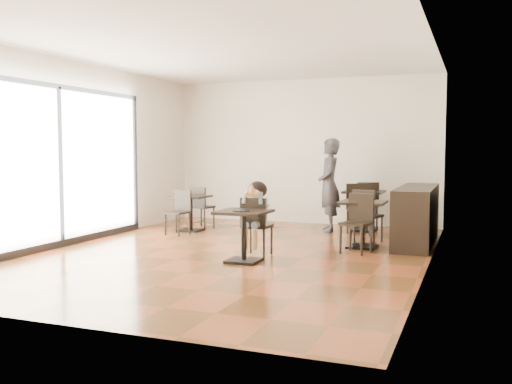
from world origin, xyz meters
The scene contains 23 objects.
floor centered at (0.00, 0.00, 0.00)m, with size 6.00×8.00×0.01m, color brown.
ceiling centered at (0.00, 0.00, 3.20)m, with size 6.00×8.00×0.01m, color silver.
wall_back centered at (0.00, 4.00, 1.60)m, with size 6.00×0.01×3.20m, color white.
wall_front centered at (0.00, -4.00, 1.60)m, with size 6.00×0.01×3.20m, color white.
wall_left centered at (-3.00, 0.00, 1.60)m, with size 0.01×8.00×3.20m, color white.
wall_right centered at (3.00, 0.00, 1.60)m, with size 0.01×8.00×3.20m, color white.
storefront_window centered at (-2.97, -0.50, 1.40)m, with size 0.04×4.50×2.60m, color white.
child_table centered at (0.44, -0.60, 0.38)m, with size 0.72×0.72×0.76m, color black, non-canonical shape.
child_chair centered at (0.44, -0.05, 0.46)m, with size 0.41×0.41×0.92m, color black, non-canonical shape.
child centered at (0.44, -0.05, 0.58)m, with size 0.41×0.58×1.16m, color slate, non-canonical shape.
plate centered at (0.44, -0.70, 0.77)m, with size 0.26×0.26×0.02m, color black.
pizza_slice centered at (0.44, -0.24, 1.00)m, with size 0.27×0.21×0.06m, color tan, non-canonical shape.
adult_patron centered at (0.85, 2.92, 0.94)m, with size 0.68×0.45×1.87m, color #39393D.
cafe_table_mid centered at (1.84, 1.24, 0.39)m, with size 0.75×0.75×0.79m, color black, non-canonical shape.
cafe_table_left centered at (-1.76, 1.94, 0.36)m, with size 0.68×0.68×0.72m, color black, non-canonical shape.
cafe_table_back centered at (1.50, 3.22, 0.41)m, with size 0.77×0.77×0.82m, color black, non-canonical shape.
chair_mid_a centered at (1.84, 1.79, 0.47)m, with size 0.43×0.43×0.95m, color black, non-canonical shape.
chair_mid_b centered at (1.84, 0.69, 0.47)m, with size 0.43×0.43×0.95m, color black, non-canonical shape.
chair_left_a centered at (-1.76, 2.49, 0.43)m, with size 0.39×0.39×0.87m, color black, non-canonical shape.
chair_left_b centered at (-1.76, 1.39, 0.43)m, with size 0.39×0.39×0.87m, color black, non-canonical shape.
chair_back_a centered at (1.50, 3.50, 0.49)m, with size 0.44×0.44×0.98m, color black, non-canonical shape.
chair_back_b centered at (1.50, 2.67, 0.49)m, with size 0.44×0.44×0.98m, color black, non-canonical shape.
service_counter centered at (2.65, 2.00, 0.50)m, with size 0.60×2.40×1.00m, color black.
Camera 1 is at (3.59, -8.27, 1.67)m, focal length 40.00 mm.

